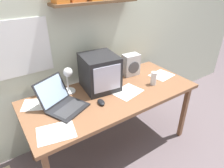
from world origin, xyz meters
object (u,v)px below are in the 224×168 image
(space_heater, at_px, (131,65))
(crt_monitor, at_px, (100,72))
(laptop, at_px, (61,101))
(loose_paper_near_laptop, at_px, (38,104))
(printed_handout, at_px, (162,75))
(loose_paper_near_monitor, at_px, (56,132))
(open_notebook, at_px, (128,92))
(desk_lamp, at_px, (68,78))
(corner_desk, at_px, (112,98))
(computer_mouse, at_px, (101,102))
(juice_glass, at_px, (154,79))

(space_heater, bearing_deg, crt_monitor, -166.52)
(laptop, relative_size, loose_paper_near_laptop, 1.37)
(crt_monitor, distance_m, loose_paper_near_laptop, 0.65)
(space_heater, xyz_separation_m, printed_handout, (0.28, -0.22, -0.12))
(laptop, relative_size, loose_paper_near_monitor, 1.41)
(space_heater, relative_size, open_notebook, 0.77)
(printed_handout, bearing_deg, desk_lamp, 167.61)
(printed_handout, relative_size, loose_paper_near_laptop, 0.84)
(corner_desk, relative_size, crt_monitor, 4.34)
(desk_lamp, distance_m, open_notebook, 0.60)
(loose_paper_near_laptop, bearing_deg, computer_mouse, -32.85)
(crt_monitor, height_order, computer_mouse, crt_monitor)
(space_heater, xyz_separation_m, open_notebook, (-0.27, -0.29, -0.12))
(crt_monitor, height_order, laptop, crt_monitor)
(crt_monitor, relative_size, computer_mouse, 3.46)
(computer_mouse, distance_m, loose_paper_near_monitor, 0.49)
(corner_desk, relative_size, space_heater, 7.03)
(laptop, xyz_separation_m, printed_handout, (1.19, -0.06, -0.06))
(laptop, distance_m, loose_paper_near_laptop, 0.24)
(laptop, distance_m, computer_mouse, 0.35)
(laptop, bearing_deg, crt_monitor, -11.85)
(laptop, distance_m, juice_glass, 0.97)
(crt_monitor, bearing_deg, space_heater, 14.88)
(computer_mouse, relative_size, loose_paper_near_monitor, 0.36)
(computer_mouse, bearing_deg, space_heater, 28.02)
(corner_desk, height_order, juice_glass, juice_glass)
(crt_monitor, height_order, open_notebook, crt_monitor)
(laptop, height_order, printed_handout, laptop)
(desk_lamp, distance_m, computer_mouse, 0.39)
(laptop, distance_m, printed_handout, 1.19)
(corner_desk, xyz_separation_m, space_heater, (0.41, 0.22, 0.18))
(corner_desk, bearing_deg, desk_lamp, 147.64)
(laptop, height_order, desk_lamp, desk_lamp)
(corner_desk, distance_m, open_notebook, 0.17)
(space_heater, xyz_separation_m, loose_paper_near_monitor, (-1.07, -0.45, -0.12))
(corner_desk, relative_size, loose_paper_near_laptop, 5.27)
(crt_monitor, relative_size, loose_paper_near_laptop, 1.22)
(crt_monitor, bearing_deg, loose_paper_near_monitor, -140.72)
(crt_monitor, xyz_separation_m, loose_paper_near_laptop, (-0.62, 0.05, -0.17))
(desk_lamp, height_order, juice_glass, desk_lamp)
(juice_glass, distance_m, computer_mouse, 0.65)
(desk_lamp, height_order, loose_paper_near_monitor, desk_lamp)
(laptop, bearing_deg, desk_lamp, 24.03)
(laptop, xyz_separation_m, space_heater, (0.91, 0.16, 0.06))
(crt_monitor, bearing_deg, open_notebook, -45.19)
(printed_handout, bearing_deg, open_notebook, -172.91)
(corner_desk, height_order, crt_monitor, crt_monitor)
(crt_monitor, height_order, printed_handout, crt_monitor)
(laptop, bearing_deg, computer_mouse, -50.57)
(loose_paper_near_laptop, bearing_deg, juice_glass, -15.53)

